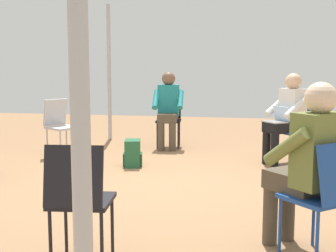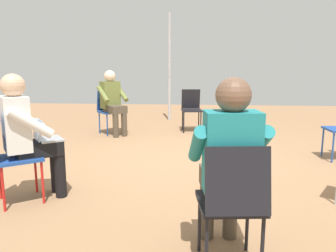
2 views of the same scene
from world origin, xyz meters
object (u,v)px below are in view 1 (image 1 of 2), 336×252
at_px(person_with_laptop, 287,113).
at_px(chair_west, 169,117).
at_px(chair_southwest, 60,123).
at_px(chair_east, 79,195).
at_px(chair_northeast, 325,192).
at_px(person_in_teal, 168,106).
at_px(person_in_olive, 308,159).
at_px(chair_northwest, 296,127).
at_px(backpack_near_laptop_user, 133,155).

bearing_deg(person_with_laptop, chair_west, 23.99).
xyz_separation_m(chair_southwest, chair_east, (3.59, 1.72, 0.00)).
relative_size(chair_west, person_with_laptop, 0.69).
bearing_deg(chair_northeast, chair_southwest, 94.78).
bearing_deg(person_in_teal, person_in_olive, 107.49).
distance_m(person_with_laptop, person_in_teal, 2.02).
height_order(chair_northwest, chair_east, same).
distance_m(chair_east, person_in_teal, 4.59).
distance_m(chair_east, backpack_near_laptop_user, 3.16).
bearing_deg(chair_southwest, chair_west, 160.91).
distance_m(person_with_laptop, backpack_near_laptop_user, 2.18).
bearing_deg(chair_west, backpack_near_laptop_user, 77.39).
xyz_separation_m(chair_southwest, person_in_teal, (-0.99, 1.44, 0.20)).
xyz_separation_m(chair_northwest, backpack_near_laptop_user, (0.71, -2.16, -0.34)).
bearing_deg(chair_west, person_in_teal, 90.00).
xyz_separation_m(chair_northwest, chair_northeast, (3.42, -0.06, 0.00)).
relative_size(chair_west, chair_northeast, 1.00).
xyz_separation_m(person_with_laptop, person_in_olive, (3.19, -0.03, 0.00)).
bearing_deg(chair_northeast, backpack_near_laptop_user, 86.27).
xyz_separation_m(person_in_olive, person_in_teal, (-4.05, -1.79, 0.00)).
distance_m(person_with_laptop, person_in_olive, 3.19).
bearing_deg(backpack_near_laptop_user, person_with_laptop, 106.63).
bearing_deg(chair_northwest, chair_west, 28.07).
distance_m(person_in_teal, backpack_near_laptop_user, 1.57).
height_order(chair_west, person_in_teal, person_in_teal).
height_order(chair_northwest, person_in_teal, person_in_teal).
xyz_separation_m(chair_northeast, person_in_teal, (-4.18, -1.90, 0.20)).
bearing_deg(chair_northwest, person_in_teal, 31.95).
height_order(chair_southwest, person_in_olive, person_in_olive).
relative_size(chair_west, person_in_teal, 0.69).
bearing_deg(person_in_teal, chair_northeast, 108.12).
distance_m(chair_west, backpack_near_laptop_user, 1.68).
bearing_deg(chair_east, person_in_olive, 12.71).
relative_size(person_with_laptop, person_in_olive, 1.00).
distance_m(chair_southwest, chair_east, 3.98).
bearing_deg(chair_west, person_in_olive, 106.86).
bearing_deg(person_with_laptop, chair_northwest, -90.00).
xyz_separation_m(chair_northeast, person_with_laptop, (-3.31, -0.08, 0.20)).
distance_m(chair_west, chair_northwest, 2.18).
height_order(chair_west, chair_northwest, same).
bearing_deg(chair_northeast, person_with_laptop, 49.88).
xyz_separation_m(chair_northeast, person_in_olive, (-0.12, -0.11, 0.20)).
distance_m(chair_northwest, person_in_teal, 2.11).
bearing_deg(chair_east, chair_west, 87.31).
bearing_deg(chair_northwest, person_with_laptop, 90.00).
height_order(chair_west, person_with_laptop, person_with_laptop).
distance_m(chair_northwest, person_with_laptop, 0.26).
height_order(chair_east, person_in_teal, person_in_teal).
height_order(person_in_olive, person_in_teal, same).
xyz_separation_m(chair_east, person_in_olive, (-0.52, 1.50, 0.20)).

